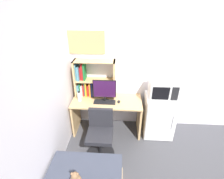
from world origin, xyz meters
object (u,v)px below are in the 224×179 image
Objects in this scene: microwave at (163,89)px; wall_corkboard at (83,42)px; monitor at (105,90)px; desk_fan at (164,74)px; mini_fridge at (158,115)px; hutch_bookshelf at (89,80)px; keyboard at (105,102)px; computer_mouse at (119,102)px; desk_chair at (100,137)px; water_bottle at (79,96)px.

wall_corkboard is (-1.46, 0.30, 0.74)m from microwave.
monitor reaches higher than microwave.
mini_fridge is at bearing 8.88° from desk_fan.
keyboard is (0.33, -0.26, -0.32)m from hutch_bookshelf.
keyboard is 0.26m from computer_mouse.
desk_fan reaches higher than microwave.
computer_mouse is at bearing -176.30° from mini_fridge.
hutch_bookshelf is 0.97× the size of wall_corkboard.
monitor reaches higher than desk_chair.
monitor is at bearing 92.38° from keyboard.
microwave is at bearing 2.47° from monitor.
keyboard is at bearing -176.00° from mini_fridge.
keyboard is 1.67× the size of desk_fan.
wall_corkboard is (-1.46, 0.30, 1.33)m from mini_fridge.
computer_mouse is at bearing -1.51° from water_bottle.
microwave is 1.99× the size of desk_fan.
hutch_bookshelf reaches higher than desk_chair.
keyboard is at bearing -87.62° from monitor.
microwave is at bearing 3.91° from computer_mouse.
desk_chair is (-0.29, -0.55, -0.37)m from computer_mouse.
microwave is at bearing -11.50° from wall_corkboard.
microwave is at bearing 29.18° from desk_chair.
water_bottle is at bearing 178.49° from computer_mouse.
monitor is 1.84× the size of desk_fan.
keyboard is 0.50× the size of wall_corkboard.
monitor is 0.81m from desk_chair.
monitor is at bearing 87.30° from desk_chair.
hutch_bookshelf is 1.40m from desk_fan.
hutch_bookshelf is 1.53m from mini_fridge.
wall_corkboard is (-0.68, 0.35, 1.01)m from computer_mouse.
water_bottle is at bearing 178.66° from monitor.
desk_chair is 1.07× the size of wall_corkboard.
keyboard is at bearing -38.78° from hutch_bookshelf.
keyboard is 4.00× the size of computer_mouse.
wall_corkboard reaches higher than water_bottle.
hutch_bookshelf is at bearing 144.57° from monitor.
desk_chair is at bearing -92.70° from monitor.
mini_fridge is at bearing 29.06° from desk_chair.
hutch_bookshelf is 1.74× the size of monitor.
water_bottle is at bearing -178.73° from microwave.
computer_mouse is at bearing 62.01° from desk_chair.
desk_chair reaches higher than computer_mouse.
computer_mouse is 0.72m from desk_chair.
hutch_bookshelf is at bearing 110.83° from desk_chair.
hutch_bookshelf reaches higher than desk_fan.
mini_fridge reaches higher than keyboard.
microwave is (1.38, -0.19, -0.05)m from hutch_bookshelf.
keyboard is 0.49m from water_bottle.
mini_fridge is 1.00× the size of desk_chair.
desk_fan is 1.55m from wall_corkboard.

